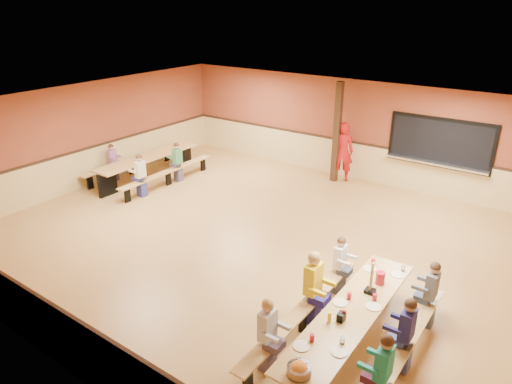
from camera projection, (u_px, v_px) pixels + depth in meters
The scene contains 23 objects.
ground at pixel (256, 238), 10.63m from camera, with size 12.00×12.00×0.00m, color #9E713C.
room_envelope at pixel (256, 211), 10.36m from camera, with size 12.04×10.04×3.02m.
kitchen_pass_through at pixel (440, 145), 12.39m from camera, with size 2.78×0.28×1.38m.
structural_post at pixel (337, 133), 13.46m from camera, with size 0.18×0.18×3.00m, color black.
cafeteria_table_main at pixel (350, 323), 7.04m from camera, with size 1.91×3.70×0.74m.
cafeteria_table_second at pixel (148, 163), 13.93m from camera, with size 1.91×3.70×0.74m.
seated_child_white_left at pixel (267, 335), 6.65m from camera, with size 0.38×0.31×1.23m, color #BABBC1, non-canonical shape.
seated_adult_yellow at pixel (313, 288), 7.65m from camera, with size 0.43×0.35×1.34m, color yellow, non-canonical shape.
seated_child_grey_left at pixel (339, 266), 8.46m from camera, with size 0.35×0.28×1.16m, color white, non-canonical shape.
seated_child_teal_right at pixel (382, 374), 5.95m from camera, with size 0.38×0.31×1.23m, color teal, non-canonical shape.
seated_child_navy_right at pixel (406, 336), 6.64m from camera, with size 0.38×0.31×1.24m, color navy, non-canonical shape.
seated_child_char_right at pixel (430, 295), 7.58m from camera, with size 0.37×0.30×1.21m, color #585C63, non-canonical shape.
seated_child_purple_sec at pixel (113, 163), 13.85m from camera, with size 0.33×0.27×1.13m, color #8A5A82, non-canonical shape.
seated_child_green_sec at pixel (178, 162), 13.79m from camera, with size 0.36×0.29×1.19m, color #3F814D, non-canonical shape.
seated_child_tan_sec at pixel (141, 176), 12.69m from camera, with size 0.37×0.30×1.21m, color beige, non-canonical shape.
standing_woman at pixel (342, 152), 13.72m from camera, with size 0.67×0.44×1.83m, color #B11415.
punch_pitcher at pixel (380, 278), 7.60m from camera, with size 0.16×0.16×0.22m, color #AC172D.
chip_bowl at pixel (299, 369), 5.77m from camera, with size 0.32×0.32×0.15m, color orange, non-canonical shape.
napkin_dispenser at pixel (341, 317), 6.74m from camera, with size 0.10×0.14×0.13m, color black.
condiment_mustard at pixel (329, 317), 6.70m from camera, with size 0.06×0.06×0.17m, color yellow.
condiment_ketchup at pixel (344, 315), 6.75m from camera, with size 0.06×0.06×0.17m, color #B2140F.
table_paddle at pixel (371, 285), 7.36m from camera, with size 0.16×0.16×0.56m.
place_settings at pixel (351, 309), 6.94m from camera, with size 0.65×3.30×0.11m, color beige, non-canonical shape.
Camera 1 is at (5.42, -7.65, 5.13)m, focal length 32.00 mm.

